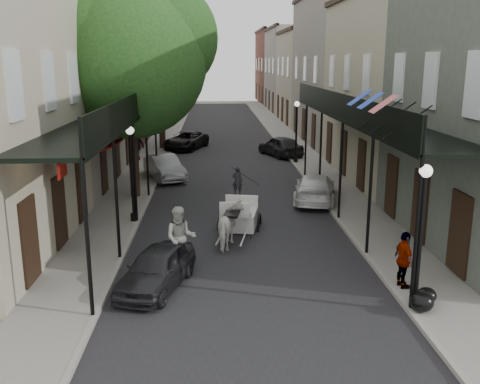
{
  "coord_description": "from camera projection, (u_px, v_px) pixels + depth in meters",
  "views": [
    {
      "loc": [
        -0.97,
        -14.25,
        6.25
      ],
      "look_at": [
        -0.02,
        4.48,
        1.6
      ],
      "focal_mm": 40.0,
      "sensor_mm": 36.0,
      "label": 1
    }
  ],
  "objects": [
    {
      "name": "ground",
      "position": [
        249.0,
        283.0,
        15.37
      ],
      "size": [
        140.0,
        140.0,
        0.0
      ],
      "primitive_type": "plane",
      "color": "gray",
      "rests_on": "ground"
    },
    {
      "name": "road",
      "position": [
        228.0,
        159.0,
        34.76
      ],
      "size": [
        8.0,
        90.0,
        0.01
      ],
      "primitive_type": "cube",
      "color": "black",
      "rests_on": "ground"
    },
    {
      "name": "sidewalk_left",
      "position": [
        151.0,
        158.0,
        34.5
      ],
      "size": [
        2.2,
        90.0,
        0.12
      ],
      "primitive_type": "cube",
      "color": "gray",
      "rests_on": "ground"
    },
    {
      "name": "sidewalk_right",
      "position": [
        305.0,
        157.0,
        34.99
      ],
      "size": [
        2.2,
        90.0,
        0.12
      ],
      "primitive_type": "cube",
      "color": "gray",
      "rests_on": "ground"
    },
    {
      "name": "building_row_left",
      "position": [
        117.0,
        73.0,
        42.77
      ],
      "size": [
        5.0,
        80.0,
        10.5
      ],
      "primitive_type": "cube",
      "color": "#A79E85",
      "rests_on": "ground"
    },
    {
      "name": "building_row_right",
      "position": [
        330.0,
        72.0,
        43.61
      ],
      "size": [
        5.0,
        80.0,
        10.5
      ],
      "primitive_type": "cube",
      "color": "gray",
      "rests_on": "ground"
    },
    {
      "name": "gallery_left",
      "position": [
        115.0,
        118.0,
        20.92
      ],
      "size": [
        2.2,
        18.05,
        4.88
      ],
      "color": "black",
      "rests_on": "sidewalk_left"
    },
    {
      "name": "gallery_right",
      "position": [
        357.0,
        116.0,
        21.39
      ],
      "size": [
        2.2,
        18.05,
        4.88
      ],
      "color": "black",
      "rests_on": "sidewalk_right"
    },
    {
      "name": "tree_near",
      "position": [
        139.0,
        54.0,
        23.47
      ],
      "size": [
        7.31,
        6.8,
        9.63
      ],
      "color": "#382619",
      "rests_on": "sidewalk_left"
    },
    {
      "name": "tree_far",
      "position": [
        165.0,
        66.0,
        37.19
      ],
      "size": [
        6.45,
        6.0,
        8.61
      ],
      "color": "#382619",
      "rests_on": "sidewalk_left"
    },
    {
      "name": "lamppost_right_near",
      "position": [
        420.0,
        235.0,
        13.14
      ],
      "size": [
        0.32,
        0.32,
        3.71
      ],
      "color": "black",
      "rests_on": "sidewalk_right"
    },
    {
      "name": "lamppost_left",
      "position": [
        132.0,
        172.0,
        20.49
      ],
      "size": [
        0.32,
        0.32,
        3.71
      ],
      "color": "black",
      "rests_on": "sidewalk_left"
    },
    {
      "name": "lamppost_right_far",
      "position": [
        296.0,
        131.0,
        32.53
      ],
      "size": [
        0.32,
        0.32,
        3.71
      ],
      "color": "black",
      "rests_on": "sidewalk_right"
    },
    {
      "name": "horse",
      "position": [
        231.0,
        226.0,
        18.22
      ],
      "size": [
        1.12,
        1.9,
        1.5
      ],
      "primitive_type": "imported",
      "rotation": [
        0.0,
        0.0,
        2.96
      ],
      "color": "silver",
      "rests_on": "ground"
    },
    {
      "name": "carriage",
      "position": [
        240.0,
        202.0,
        20.43
      ],
      "size": [
        1.76,
        2.41,
        2.52
      ],
      "rotation": [
        0.0,
        0.0,
        -0.18
      ],
      "color": "black",
      "rests_on": "ground"
    },
    {
      "name": "pedestrian_walking",
      "position": [
        181.0,
        238.0,
        16.27
      ],
      "size": [
        0.97,
        0.76,
        1.96
      ],
      "primitive_type": "imported",
      "rotation": [
        0.0,
        0.0,
        0.02
      ],
      "color": "#B9B9AF",
      "rests_on": "ground"
    },
    {
      "name": "pedestrian_sidewalk_left",
      "position": [
        136.0,
        144.0,
        33.39
      ],
      "size": [
        1.43,
        1.41,
        1.97
      ],
      "primitive_type": "imported",
      "rotation": [
        0.0,
        0.0,
        3.9
      ],
      "color": "gray",
      "rests_on": "sidewalk_left"
    },
    {
      "name": "pedestrian_sidewalk_right",
      "position": [
        404.0,
        260.0,
        14.63
      ],
      "size": [
        0.51,
        0.98,
        1.6
      ],
      "primitive_type": "imported",
      "rotation": [
        0.0,
        0.0,
        1.7
      ],
      "color": "gray",
      "rests_on": "sidewalk_right"
    },
    {
      "name": "car_left_near",
      "position": [
        156.0,
        268.0,
        14.91
      ],
      "size": [
        2.35,
        3.7,
        1.17
      ],
      "primitive_type": "imported",
      "rotation": [
        0.0,
        0.0,
        -0.3
      ],
      "color": "black",
      "rests_on": "ground"
    },
    {
      "name": "car_left_mid",
      "position": [
        164.0,
        168.0,
        28.61
      ],
      "size": [
        2.69,
        4.13,
        1.29
      ],
      "primitive_type": "imported",
      "rotation": [
        0.0,
        0.0,
        0.37
      ],
      "color": "#96969B",
      "rests_on": "ground"
    },
    {
      "name": "car_left_far",
      "position": [
        186.0,
        140.0,
        38.34
      ],
      "size": [
        3.48,
        4.99,
        1.27
      ],
      "primitive_type": "imported",
      "rotation": [
        0.0,
        0.0,
        -0.33
      ],
      "color": "black",
      "rests_on": "ground"
    },
    {
      "name": "car_right_near",
      "position": [
        315.0,
        188.0,
        24.12
      ],
      "size": [
        2.67,
        4.59,
        1.25
      ],
      "primitive_type": "imported",
      "rotation": [
        0.0,
        0.0,
        2.92
      ],
      "color": "silver",
      "rests_on": "ground"
    },
    {
      "name": "car_right_far",
      "position": [
        280.0,
        146.0,
        35.5
      ],
      "size": [
        3.0,
        4.38,
        1.38
      ],
      "primitive_type": "imported",
      "rotation": [
        0.0,
        0.0,
        3.51
      ],
      "color": "black",
      "rests_on": "ground"
    },
    {
      "name": "trash_bags",
      "position": [
        424.0,
        299.0,
        13.53
      ],
      "size": [
        0.85,
        1.0,
        0.5
      ],
      "color": "black",
      "rests_on": "sidewalk_right"
    }
  ]
}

